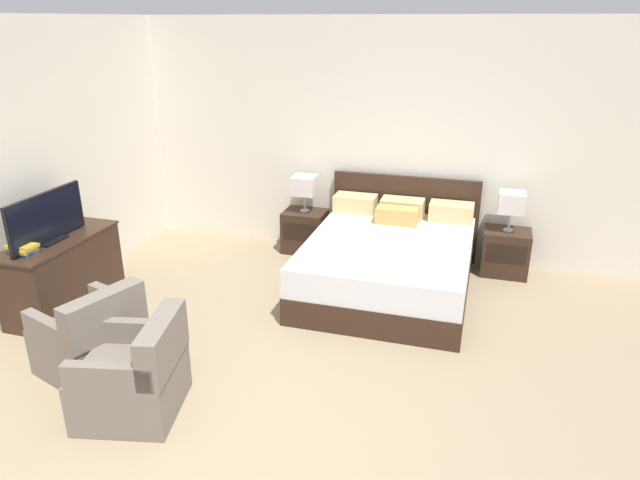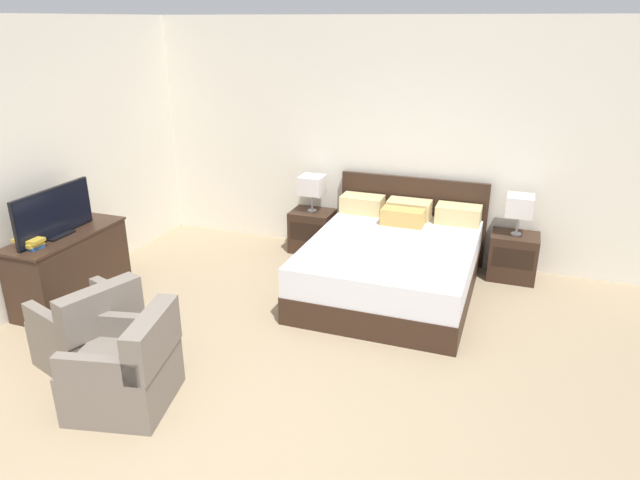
% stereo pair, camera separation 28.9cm
% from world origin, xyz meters
% --- Properties ---
extents(ground_plane, '(11.41, 11.41, 0.00)m').
position_xyz_m(ground_plane, '(0.00, 0.00, 0.00)').
color(ground_plane, '#998466').
extents(wall_back, '(6.72, 0.06, 2.75)m').
position_xyz_m(wall_back, '(0.00, 3.83, 1.37)').
color(wall_back, silver).
rests_on(wall_back, ground).
extents(wall_left, '(0.06, 5.60, 2.75)m').
position_xyz_m(wall_left, '(-2.79, 1.60, 1.37)').
color(wall_left, silver).
rests_on(wall_left, ground).
extents(bed, '(1.72, 2.07, 0.99)m').
position_xyz_m(bed, '(0.51, 2.78, 0.31)').
color(bed, '#332116').
rests_on(bed, ground).
extents(nightstand_left, '(0.50, 0.40, 0.51)m').
position_xyz_m(nightstand_left, '(-0.68, 3.54, 0.26)').
color(nightstand_left, '#332116').
rests_on(nightstand_left, ground).
extents(nightstand_right, '(0.50, 0.40, 0.51)m').
position_xyz_m(nightstand_right, '(1.69, 3.54, 0.26)').
color(nightstand_right, '#332116').
rests_on(nightstand_right, ground).
extents(table_lamp_left, '(0.28, 0.28, 0.44)m').
position_xyz_m(table_lamp_left, '(-0.68, 3.54, 0.84)').
color(table_lamp_left, '#B7B7BC').
rests_on(table_lamp_left, nightstand_left).
extents(table_lamp_right, '(0.28, 0.28, 0.44)m').
position_xyz_m(table_lamp_right, '(1.69, 3.54, 0.84)').
color(table_lamp_right, '#B7B7BC').
rests_on(table_lamp_right, nightstand_right).
extents(dresser, '(0.51, 1.23, 0.74)m').
position_xyz_m(dresser, '(-2.48, 1.43, 0.38)').
color(dresser, '#332116').
rests_on(dresser, ground).
extents(tv, '(0.18, 0.94, 0.48)m').
position_xyz_m(tv, '(-2.48, 1.35, 0.97)').
color(tv, black).
rests_on(tv, dresser).
extents(book_red_cover, '(0.20, 0.16, 0.03)m').
position_xyz_m(book_red_cover, '(-2.48, 1.03, 0.75)').
color(book_red_cover, '#234C8E').
rests_on(book_red_cover, dresser).
extents(book_blue_cover, '(0.22, 0.18, 0.03)m').
position_xyz_m(book_blue_cover, '(-2.49, 1.03, 0.78)').
color(book_blue_cover, gold).
rests_on(book_blue_cover, book_red_cover).
extents(book_small_top, '(0.26, 0.15, 0.03)m').
position_xyz_m(book_small_top, '(-2.50, 1.03, 0.81)').
color(book_small_top, gold).
rests_on(book_small_top, book_blue_cover).
extents(armchair_by_window, '(0.87, 0.86, 0.76)m').
position_xyz_m(armchair_by_window, '(-1.52, 0.58, 0.28)').
color(armchair_by_window, '#70665B').
rests_on(armchair_by_window, ground).
extents(armchair_companion, '(0.82, 0.81, 0.76)m').
position_xyz_m(armchair_companion, '(-0.88, 0.24, 0.28)').
color(armchair_companion, '#70665B').
rests_on(armchair_companion, ground).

